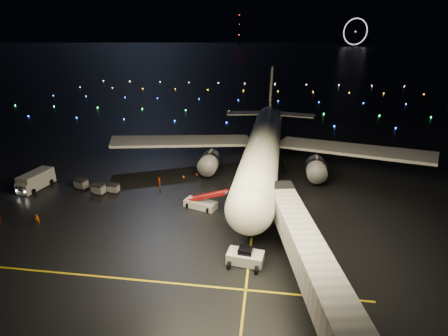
{
  "coord_description": "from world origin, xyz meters",
  "views": [
    {
      "loc": [
        13.7,
        -39.47,
        25.1
      ],
      "look_at": [
        6.72,
        12.0,
        5.0
      ],
      "focal_mm": 28.0,
      "sensor_mm": 36.0,
      "label": 1
    }
  ],
  "objects_px": {
    "baggage_cart_1": "(113,188)",
    "airliner": "(265,125)",
    "service_truck": "(36,180)",
    "crew_c": "(159,182)",
    "belt_loader": "(200,197)",
    "crew_a": "(37,219)",
    "pushback_tug": "(245,256)",
    "baggage_cart_0": "(99,189)",
    "baggage_cart_2": "(81,184)"
  },
  "relations": [
    {
      "from": "baggage_cart_1",
      "to": "baggage_cart_2",
      "type": "xyz_separation_m",
      "value": [
        -6.18,
        0.78,
        0.11
      ]
    },
    {
      "from": "belt_loader",
      "to": "baggage_cart_1",
      "type": "relative_size",
      "value": 4.12
    },
    {
      "from": "airliner",
      "to": "pushback_tug",
      "type": "distance_m",
      "value": 33.02
    },
    {
      "from": "belt_loader",
      "to": "baggage_cart_1",
      "type": "bearing_deg",
      "value": -173.97
    },
    {
      "from": "pushback_tug",
      "to": "baggage_cart_1",
      "type": "xyz_separation_m",
      "value": [
        -23.54,
        16.41,
        -0.24
      ]
    },
    {
      "from": "crew_c",
      "to": "baggage_cart_2",
      "type": "bearing_deg",
      "value": -93.28
    },
    {
      "from": "baggage_cart_1",
      "to": "airliner",
      "type": "bearing_deg",
      "value": 38.53
    },
    {
      "from": "belt_loader",
      "to": "crew_c",
      "type": "bearing_deg",
      "value": 161.41
    },
    {
      "from": "service_truck",
      "to": "airliner",
      "type": "bearing_deg",
      "value": 30.02
    },
    {
      "from": "belt_loader",
      "to": "service_truck",
      "type": "distance_m",
      "value": 29.71
    },
    {
      "from": "service_truck",
      "to": "baggage_cart_0",
      "type": "distance_m",
      "value": 11.71
    },
    {
      "from": "airliner",
      "to": "crew_c",
      "type": "distance_m",
      "value": 23.04
    },
    {
      "from": "crew_a",
      "to": "airliner",
      "type": "bearing_deg",
      "value": 10.16
    },
    {
      "from": "airliner",
      "to": "service_truck",
      "type": "xyz_separation_m",
      "value": [
        -38.56,
        -15.68,
        -7.18
      ]
    },
    {
      "from": "belt_loader",
      "to": "crew_a",
      "type": "height_order",
      "value": "belt_loader"
    },
    {
      "from": "belt_loader",
      "to": "service_truck",
      "type": "bearing_deg",
      "value": -168.25
    },
    {
      "from": "airliner",
      "to": "baggage_cart_0",
      "type": "distance_m",
      "value": 32.5
    },
    {
      "from": "baggage_cart_2",
      "to": "baggage_cart_1",
      "type": "bearing_deg",
      "value": 7.72
    },
    {
      "from": "pushback_tug",
      "to": "belt_loader",
      "type": "height_order",
      "value": "belt_loader"
    },
    {
      "from": "airliner",
      "to": "crew_a",
      "type": "height_order",
      "value": "airliner"
    },
    {
      "from": "pushback_tug",
      "to": "airliner",
      "type": "bearing_deg",
      "value": 95.9
    },
    {
      "from": "airliner",
      "to": "baggage_cart_2",
      "type": "distance_m",
      "value": 35.15
    },
    {
      "from": "airliner",
      "to": "crew_c",
      "type": "xyz_separation_m",
      "value": [
        -17.64,
        -12.65,
        -7.71
      ]
    },
    {
      "from": "pushback_tug",
      "to": "belt_loader",
      "type": "distance_m",
      "value": 15.22
    },
    {
      "from": "airliner",
      "to": "service_truck",
      "type": "height_order",
      "value": "airliner"
    },
    {
      "from": "crew_c",
      "to": "baggage_cart_1",
      "type": "distance_m",
      "value": 7.68
    },
    {
      "from": "crew_c",
      "to": "baggage_cart_0",
      "type": "height_order",
      "value": "crew_c"
    },
    {
      "from": "airliner",
      "to": "service_truck",
      "type": "distance_m",
      "value": 42.24
    },
    {
      "from": "service_truck",
      "to": "crew_a",
      "type": "relative_size",
      "value": 5.07
    },
    {
      "from": "belt_loader",
      "to": "crew_a",
      "type": "distance_m",
      "value": 23.1
    },
    {
      "from": "baggage_cart_1",
      "to": "baggage_cart_0",
      "type": "bearing_deg",
      "value": -153.7
    },
    {
      "from": "baggage_cart_1",
      "to": "baggage_cart_2",
      "type": "relative_size",
      "value": 0.88
    },
    {
      "from": "belt_loader",
      "to": "service_truck",
      "type": "xyz_separation_m",
      "value": [
        -29.51,
        3.44,
        -0.32
      ]
    },
    {
      "from": "pushback_tug",
      "to": "crew_a",
      "type": "height_order",
      "value": "pushback_tug"
    },
    {
      "from": "crew_c",
      "to": "baggage_cart_1",
      "type": "bearing_deg",
      "value": -79.62
    },
    {
      "from": "baggage_cart_1",
      "to": "service_truck",
      "type": "bearing_deg",
      "value": -173.99
    },
    {
      "from": "crew_c",
      "to": "baggage_cart_2",
      "type": "height_order",
      "value": "crew_c"
    },
    {
      "from": "crew_a",
      "to": "baggage_cart_1",
      "type": "height_order",
      "value": "crew_a"
    },
    {
      "from": "crew_a",
      "to": "crew_c",
      "type": "distance_m",
      "value": 19.54
    },
    {
      "from": "pushback_tug",
      "to": "baggage_cart_0",
      "type": "bearing_deg",
      "value": 156.74
    },
    {
      "from": "pushback_tug",
      "to": "baggage_cart_0",
      "type": "distance_m",
      "value": 30.11
    },
    {
      "from": "belt_loader",
      "to": "baggage_cart_2",
      "type": "height_order",
      "value": "belt_loader"
    },
    {
      "from": "baggage_cart_0",
      "to": "baggage_cart_1",
      "type": "relative_size",
      "value": 1.14
    },
    {
      "from": "belt_loader",
      "to": "baggage_cart_1",
      "type": "height_order",
      "value": "belt_loader"
    },
    {
      "from": "airliner",
      "to": "pushback_tug",
      "type": "xyz_separation_m",
      "value": [
        -1.14,
        -32.11,
        -7.65
      ]
    },
    {
      "from": "baggage_cart_0",
      "to": "baggage_cart_2",
      "type": "distance_m",
      "value": 4.28
    },
    {
      "from": "pushback_tug",
      "to": "baggage_cart_0",
      "type": "height_order",
      "value": "pushback_tug"
    },
    {
      "from": "belt_loader",
      "to": "crew_c",
      "type": "xyz_separation_m",
      "value": [
        -8.59,
        6.47,
        -0.84
      ]
    },
    {
      "from": "belt_loader",
      "to": "service_truck",
      "type": "relative_size",
      "value": 0.93
    },
    {
      "from": "crew_c",
      "to": "airliner",
      "type": "bearing_deg",
      "value": 112.69
    }
  ]
}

